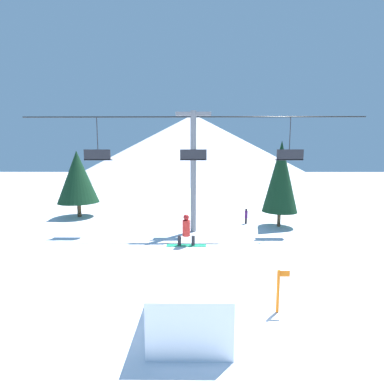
{
  "coord_description": "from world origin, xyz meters",
  "views": [
    {
      "loc": [
        0.21,
        -7.31,
        4.96
      ],
      "look_at": [
        0.11,
        6.01,
        3.36
      ],
      "focal_mm": 24.0,
      "sensor_mm": 36.0,
      "label": 1
    }
  ],
  "objects_px": {
    "snowboarder": "(186,231)",
    "distant_skier": "(246,216)",
    "snow_ramp": "(191,288)",
    "pine_tree_near": "(281,177)",
    "trail_marker": "(279,290)"
  },
  "relations": [
    {
      "from": "trail_marker",
      "to": "snowboarder",
      "type": "bearing_deg",
      "value": 146.3
    },
    {
      "from": "snowboarder",
      "to": "distant_skier",
      "type": "xyz_separation_m",
      "value": [
        4.46,
        10.01,
        -1.52
      ]
    },
    {
      "from": "snowboarder",
      "to": "trail_marker",
      "type": "height_order",
      "value": "snowboarder"
    },
    {
      "from": "snow_ramp",
      "to": "pine_tree_near",
      "type": "bearing_deg",
      "value": 59.42
    },
    {
      "from": "pine_tree_near",
      "to": "distant_skier",
      "type": "distance_m",
      "value": 3.99
    },
    {
      "from": "snow_ramp",
      "to": "distant_skier",
      "type": "distance_m",
      "value": 12.7
    },
    {
      "from": "snow_ramp",
      "to": "distant_skier",
      "type": "relative_size",
      "value": 3.66
    },
    {
      "from": "snowboarder",
      "to": "trail_marker",
      "type": "relative_size",
      "value": 1.1
    },
    {
      "from": "pine_tree_near",
      "to": "trail_marker",
      "type": "height_order",
      "value": "pine_tree_near"
    },
    {
      "from": "distant_skier",
      "to": "pine_tree_near",
      "type": "bearing_deg",
      "value": -19.51
    },
    {
      "from": "snow_ramp",
      "to": "snowboarder",
      "type": "bearing_deg",
      "value": 95.98
    },
    {
      "from": "pine_tree_near",
      "to": "distant_skier",
      "type": "relative_size",
      "value": 5.26
    },
    {
      "from": "snow_ramp",
      "to": "distant_skier",
      "type": "bearing_deg",
      "value": 70.45
    },
    {
      "from": "trail_marker",
      "to": "distant_skier",
      "type": "distance_m",
      "value": 12.14
    },
    {
      "from": "pine_tree_near",
      "to": "distant_skier",
      "type": "bearing_deg",
      "value": 160.49
    }
  ]
}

